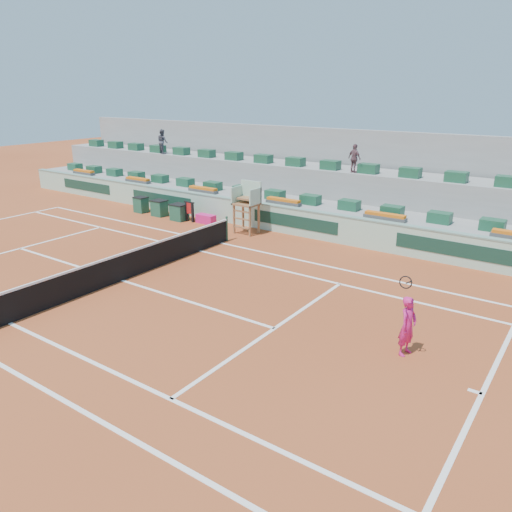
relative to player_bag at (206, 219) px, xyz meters
The scene contains 19 objects.
ground 8.14m from the player_bag, 70.53° to the right, with size 90.00×90.00×0.00m, color #953E1C.
seating_tier_lower 4.08m from the player_bag, 48.11° to the left, with size 36.00×4.00×1.20m, color #999896.
seating_tier_upper 5.47m from the player_bag, 59.60° to the left, with size 36.00×2.40×2.60m, color #999896.
stadium_back_wall 7.07m from the player_bag, 66.45° to the left, with size 36.00×0.40×4.40m, color #999896.
player_bag is the anchor object (origin of this frame).
spectator_left 8.15m from the player_bag, 150.26° to the left, with size 0.71×0.55×1.46m, color #454450.
spectator_mid 7.78m from the player_bag, 31.44° to the left, with size 0.79×0.33×1.34m, color #6D4952.
court_lines 8.14m from the player_bag, 70.53° to the right, with size 23.89×11.09×0.01m.
tennis_net 8.15m from the player_bag, 70.53° to the right, with size 0.10×11.97×1.10m.
advertising_hoarding 2.89m from the player_bag, 16.73° to the left, with size 36.00×0.34×1.26m.
umpire_chair 3.02m from the player_bag, ahead, with size 1.10×0.90×2.40m.
seat_row_lower 3.65m from the player_bag, 38.07° to the left, with size 32.90×0.60×0.44m.
seat_row_upper 5.51m from the player_bag, 56.02° to the left, with size 32.90×0.60×0.44m.
flower_planters 2.11m from the player_bag, 47.53° to the left, with size 26.80×0.36×0.28m.
drink_cooler_a 1.56m from the player_bag, 168.46° to the right, with size 0.82×0.71×0.84m.
drink_cooler_b 3.02m from the player_bag, behind, with size 0.76×0.66×0.84m.
drink_cooler_c 4.43m from the player_bag, behind, with size 0.69×0.60×0.84m.
towel_rack 0.98m from the player_bag, 165.61° to the right, with size 0.63×0.11×1.03m.
tennis_player 14.38m from the player_bag, 28.84° to the right, with size 0.47×0.87×2.28m.
Camera 1 is at (13.25, -10.61, 6.41)m, focal length 35.00 mm.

